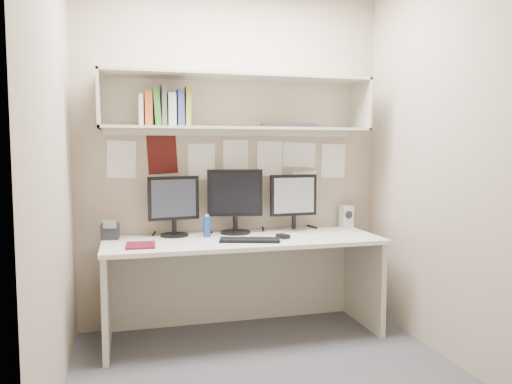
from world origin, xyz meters
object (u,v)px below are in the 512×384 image
object	(u,v)px
keyboard	(250,240)
maroon_notebook	(141,245)
monitor_center	(235,199)
monitor_right	(294,200)
desk	(243,287)
speaker	(346,216)
desk_phone	(110,231)
monitor_left	(174,203)

from	to	relation	value
keyboard	maroon_notebook	world-z (taller)	keyboard
monitor_center	monitor_right	world-z (taller)	monitor_center
desk	maroon_notebook	world-z (taller)	maroon_notebook
desk	monitor_right	distance (m)	0.79
monitor_center	keyboard	world-z (taller)	monitor_center
monitor_center	speaker	distance (m)	0.97
monitor_right	desk_phone	size ratio (longest dim) A/B	3.02
monitor_center	maroon_notebook	size ratio (longest dim) A/B	2.09
desk	maroon_notebook	bearing A→B (deg)	-170.42
monitor_left	keyboard	world-z (taller)	monitor_left
desk	keyboard	distance (m)	0.40
keyboard	desk_phone	xyz separation A→B (m)	(-0.95, 0.34, 0.05)
desk	speaker	size ratio (longest dim) A/B	10.84
monitor_right	speaker	bearing A→B (deg)	2.74
speaker	maroon_notebook	xyz separation A→B (m)	(-1.68, -0.39, -0.09)
speaker	maroon_notebook	world-z (taller)	speaker
monitor_left	desk_phone	size ratio (longest dim) A/B	3.02
speaker	desk_phone	xyz separation A→B (m)	(-1.88, -0.07, -0.03)
speaker	desk_phone	world-z (taller)	speaker
speaker	maroon_notebook	size ratio (longest dim) A/B	0.78
monitor_right	desk_phone	distance (m)	1.41
monitor_left	desk_phone	distance (m)	0.50
monitor_center	keyboard	size ratio (longest dim) A/B	1.17
keyboard	speaker	bearing A→B (deg)	40.38
maroon_notebook	desk_phone	xyz separation A→B (m)	(-0.20, 0.32, 0.05)
monitor_left	monitor_center	distance (m)	0.47
monitor_center	keyboard	distance (m)	0.45
monitor_center	desk_phone	xyz separation A→B (m)	(-0.93, -0.02, -0.21)
monitor_right	maroon_notebook	xyz separation A→B (m)	(-1.20, -0.34, -0.24)
desk	monitor_right	size ratio (longest dim) A/B	4.49
monitor_right	keyboard	bearing A→B (deg)	-143.54
monitor_right	keyboard	distance (m)	0.62
monitor_right	maroon_notebook	distance (m)	1.27
monitor_center	desk_phone	world-z (taller)	monitor_center
monitor_center	speaker	xyz separation A→B (m)	(0.95, 0.05, -0.17)
monitor_center	monitor_right	distance (m)	0.48
monitor_left	monitor_center	bearing A→B (deg)	-9.89
monitor_right	maroon_notebook	world-z (taller)	monitor_right
monitor_left	maroon_notebook	world-z (taller)	monitor_left
speaker	monitor_left	bearing A→B (deg)	178.54
desk	desk_phone	size ratio (longest dim) A/B	13.53
monitor_left	monitor_center	size ratio (longest dim) A/B	0.91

